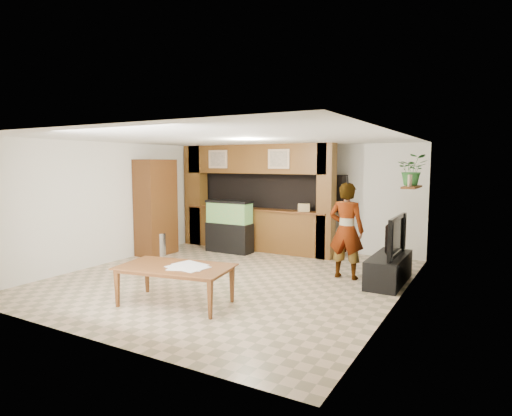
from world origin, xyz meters
The scene contains 22 objects.
floor centered at (0.00, 0.00, 0.00)m, with size 6.50×6.50×0.00m, color tan.
ceiling centered at (0.00, 0.00, 2.60)m, with size 6.50×6.50×0.00m, color white.
wall_back centered at (0.00, 3.25, 1.30)m, with size 6.00×6.00×0.00m, color silver.
wall_left centered at (-3.00, 0.00, 1.30)m, with size 6.50×6.50×0.00m, color silver.
wall_right centered at (3.00, 0.00, 1.30)m, with size 6.50×6.50×0.00m, color silver.
partition centered at (-0.95, 2.64, 1.31)m, with size 4.20×0.99×2.60m.
wall_clock centered at (-2.97, 1.00, 1.90)m, with size 0.05×0.25×0.25m.
wall_shelf centered at (2.85, 1.95, 1.70)m, with size 0.25×0.90×0.04m, color brown.
pantry_cabinet centered at (-2.70, 0.90, 1.12)m, with size 0.56×0.92×2.24m, color brown.
trash_can centered at (-2.52, 0.80, 0.27)m, with size 0.29×0.29×0.53m, color #B2B2B7.
aquarium centered at (-1.32, 1.95, 0.62)m, with size 1.14×0.43×1.26m.
tv_stand centered at (2.65, 1.09, 0.25)m, with size 0.55×1.51×0.50m, color black.
television centered at (2.65, 1.09, 0.86)m, with size 1.26×0.17×0.72m, color black.
photo_frame centered at (2.85, 1.72, 1.83)m, with size 0.03×0.16×0.22m, color tan.
potted_plant centered at (2.82, 2.13, 2.02)m, with size 0.55×0.47×0.61m, color #29662A.
person centered at (1.87, 1.05, 0.91)m, with size 0.66×0.43×1.81m, color olive.
microphone centered at (1.92, 0.89, 1.85)m, with size 0.03×0.03×0.15m, color black.
dining_table centered at (0.08, -1.75, 0.30)m, with size 1.71×0.95×0.60m, color brown.
newspaper_a centered at (0.30, -1.73, 0.60)m, with size 0.51×0.37×0.01m, color silver.
newspaper_b centered at (0.29, -1.68, 0.61)m, with size 0.59×0.43×0.01m, color silver.
newspaper_c centered at (0.23, -1.55, 0.61)m, with size 0.50×0.36×0.01m, color silver.
counter_box centered at (0.41, 2.45, 1.13)m, with size 0.27×0.18×0.18m, color tan.
Camera 1 is at (4.27, -6.65, 2.16)m, focal length 30.00 mm.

